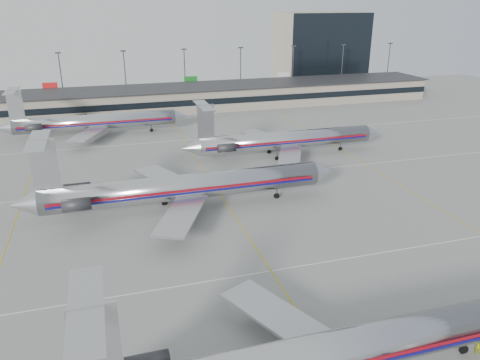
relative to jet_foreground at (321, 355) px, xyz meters
name	(u,v)px	position (x,y,z in m)	size (l,w,h in m)	color
ground	(307,325)	(2.29, 7.37, -3.31)	(260.00, 260.00, 0.00)	gray
apron_markings	(271,271)	(2.29, 17.37, -3.30)	(160.00, 0.15, 0.02)	silver
terminal	(163,99)	(2.29, 105.35, -0.15)	(162.00, 17.00, 6.25)	gray
light_mast_row	(155,72)	(2.29, 119.37, 5.27)	(163.60, 0.40, 15.28)	#38383D
distant_building	(319,48)	(64.29, 135.37, 9.19)	(30.00, 20.00, 25.00)	tan
jet_foreground	(321,355)	(0.00, 0.00, 0.00)	(43.58, 25.66, 11.41)	#B8B8BD
jet_second_row	(180,187)	(-4.69, 37.04, 0.29)	(47.38, 27.90, 12.40)	#B8B8BD
jet_third_row	(282,140)	(19.06, 56.69, -0.02)	(41.49, 25.52, 11.34)	#B8B8BD
jet_back_row	(93,122)	(-16.70, 82.68, 0.00)	(41.70, 25.65, 11.40)	#B8B8BD
ramp_worker_far	(480,347)	(15.11, -0.51, -2.53)	(0.76, 0.59, 1.57)	#AEC212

